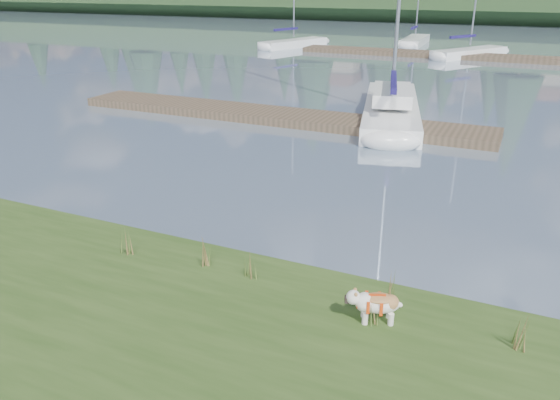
% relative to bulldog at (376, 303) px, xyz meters
% --- Properties ---
extents(ground, '(200.00, 200.00, 0.00)m').
position_rel_bulldog_xyz_m(ground, '(-3.09, 32.61, -0.64)').
color(ground, gray).
rests_on(ground, ground).
extents(ridge, '(200.00, 20.00, 5.00)m').
position_rel_bulldog_xyz_m(ridge, '(-3.09, 75.61, 1.86)').
color(ridge, '#1C3118').
rests_on(ridge, ground).
extents(bulldog, '(0.79, 0.51, 0.47)m').
position_rel_bulldog_xyz_m(bulldog, '(0.00, 0.00, 0.00)').
color(bulldog, silver).
rests_on(bulldog, bank).
extents(sailboat_main, '(4.11, 9.80, 13.77)m').
position_rel_bulldog_xyz_m(sailboat_main, '(-3.34, 14.50, -0.22)').
color(sailboat_main, white).
rests_on(sailboat_main, ground).
extents(dock_near, '(16.00, 2.00, 0.30)m').
position_rel_bulldog_xyz_m(dock_near, '(-7.09, 11.61, -0.49)').
color(dock_near, '#4C3D2C').
rests_on(dock_near, ground).
extents(dock_far, '(26.00, 2.20, 0.30)m').
position_rel_bulldog_xyz_m(dock_far, '(-1.09, 32.61, -0.49)').
color(dock_far, '#4C3D2C').
rests_on(dock_far, ground).
extents(sailboat_bg_0, '(3.77, 7.35, 10.65)m').
position_rel_bulldog_xyz_m(sailboat_bg_0, '(-15.65, 34.58, -0.32)').
color(sailboat_bg_0, white).
rests_on(sailboat_bg_0, ground).
extents(sailboat_bg_1, '(1.87, 7.63, 11.33)m').
position_rel_bulldog_xyz_m(sailboat_bg_1, '(-7.67, 40.42, -0.31)').
color(sailboat_bg_1, white).
rests_on(sailboat_bg_1, ground).
extents(sailboat_bg_2, '(4.92, 6.84, 10.84)m').
position_rel_bulldog_xyz_m(sailboat_bg_2, '(-2.32, 33.88, -0.31)').
color(sailboat_bg_2, white).
rests_on(sailboat_bg_2, ground).
extents(weed_0, '(0.17, 0.14, 0.63)m').
position_rel_bulldog_xyz_m(weed_0, '(-3.02, 0.32, -0.03)').
color(weed_0, '#475B23').
rests_on(weed_0, bank).
extents(weed_1, '(0.17, 0.14, 0.47)m').
position_rel_bulldog_xyz_m(weed_1, '(-2.15, 0.34, -0.10)').
color(weed_1, '#475B23').
rests_on(weed_1, bank).
extents(weed_2, '(0.17, 0.14, 0.69)m').
position_rel_bulldog_xyz_m(weed_2, '(0.12, 0.40, -0.01)').
color(weed_2, '#475B23').
rests_on(weed_2, bank).
extents(weed_3, '(0.17, 0.14, 0.52)m').
position_rel_bulldog_xyz_m(weed_3, '(-4.51, 0.13, -0.08)').
color(weed_3, '#475B23').
rests_on(weed_3, bank).
extents(weed_4, '(0.17, 0.14, 0.43)m').
position_rel_bulldog_xyz_m(weed_4, '(0.06, -0.11, -0.11)').
color(weed_4, '#475B23').
rests_on(weed_4, bank).
extents(weed_5, '(0.17, 0.14, 0.67)m').
position_rel_bulldog_xyz_m(weed_5, '(1.85, 0.17, -0.01)').
color(weed_5, '#475B23').
rests_on(weed_5, bank).
extents(mud_lip, '(60.00, 0.50, 0.14)m').
position_rel_bulldog_xyz_m(mud_lip, '(-3.09, 1.01, -0.57)').
color(mud_lip, '#33281C').
rests_on(mud_lip, ground).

